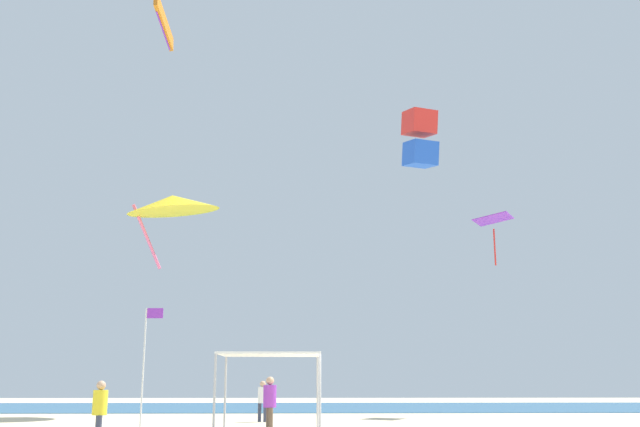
{
  "coord_description": "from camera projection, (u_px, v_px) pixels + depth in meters",
  "views": [
    {
      "loc": [
        -1.56,
        -20.5,
        1.75
      ],
      "look_at": [
        -0.63,
        15.01,
        9.98
      ],
      "focal_mm": 40.47,
      "sensor_mm": 36.0,
      "label": 1
    }
  ],
  "objects": [
    {
      "name": "ocean_strip",
      "position": [
        324.0,
        407.0,
        47.91
      ],
      "size": [
        110.0,
        18.28,
        0.03
      ],
      "primitive_type": "cube",
      "color": "#28608C",
      "rests_on": "ground"
    },
    {
      "name": "canopy_tent",
      "position": [
        270.0,
        358.0,
        22.15
      ],
      "size": [
        3.07,
        3.05,
        2.56
      ],
      "color": "#B2B2B7",
      "rests_on": "ground"
    },
    {
      "name": "person_near_tent",
      "position": [
        100.0,
        407.0,
        20.36
      ],
      "size": [
        0.41,
        0.45,
        1.74
      ],
      "rotation": [
        0.0,
        0.0,
        5.05
      ],
      "color": "#33384C",
      "rests_on": "ground"
    },
    {
      "name": "person_leftmost",
      "position": [
        263.0,
        398.0,
        31.24
      ],
      "size": [
        0.41,
        0.41,
        1.73
      ],
      "rotation": [
        0.0,
        0.0,
        2.53
      ],
      "color": "#33384C",
      "rests_on": "ground"
    },
    {
      "name": "person_central",
      "position": [
        270.0,
        400.0,
        24.47
      ],
      "size": [
        0.45,
        0.49,
        1.87
      ],
      "rotation": [
        0.0,
        0.0,
        1.81
      ],
      "color": "brown",
      "rests_on": "ground"
    },
    {
      "name": "banner_flag",
      "position": [
        146.0,
        358.0,
        24.51
      ],
      "size": [
        0.61,
        0.06,
        4.18
      ],
      "color": "silver",
      "rests_on": "ground"
    },
    {
      "name": "kite_box_red",
      "position": [
        420.0,
        138.0,
        31.94
      ],
      "size": [
        1.57,
        1.65,
        2.67
      ],
      "rotation": [
        0.0,
        0.0,
        3.49
      ],
      "color": "red"
    },
    {
      "name": "kite_diamond_purple",
      "position": [
        493.0,
        222.0,
        38.74
      ],
      "size": [
        2.52,
        2.53,
        2.68
      ],
      "rotation": [
        0.0,
        0.0,
        1.07
      ],
      "color": "purple"
    },
    {
      "name": "kite_parafoil_orange",
      "position": [
        164.0,
        23.0,
        45.4
      ],
      "size": [
        0.77,
        3.99,
        2.43
      ],
      "rotation": [
        0.0,
        0.0,
        1.46
      ],
      "color": "orange"
    },
    {
      "name": "kite_delta_yellow",
      "position": [
        173.0,
        204.0,
        38.36
      ],
      "size": [
        6.9,
        6.91,
        4.03
      ],
      "rotation": [
        0.0,
        0.0,
        5.58
      ],
      "color": "yellow"
    }
  ]
}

